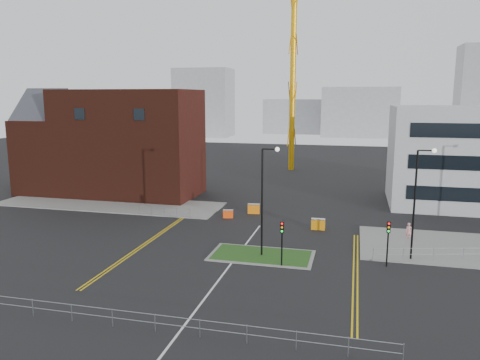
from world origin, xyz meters
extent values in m
plane|color=black|center=(0.00, 0.00, 0.00)|extent=(200.00, 200.00, 0.00)
cube|color=slate|center=(-20.00, 22.00, 0.06)|extent=(28.00, 8.00, 0.12)
cube|color=slate|center=(2.00, 8.00, 0.04)|extent=(8.60, 4.60, 0.08)
cube|color=#234717|center=(2.00, 8.00, 0.06)|extent=(8.00, 4.00, 0.12)
cube|color=#411910|center=(-20.00, 28.00, 7.00)|extent=(18.00, 10.00, 14.00)
cube|color=black|center=(-24.00, 22.98, 11.00)|extent=(1.40, 0.10, 1.40)
cube|color=black|center=(-16.00, 22.98, 11.00)|extent=(1.40, 0.10, 1.40)
cube|color=#411910|center=(-32.00, 28.00, 5.00)|extent=(6.00, 10.00, 10.00)
cube|color=#2D3038|center=(-32.00, 28.00, 10.00)|extent=(6.40, 8.49, 8.49)
cylinder|color=#F3A70E|center=(-2.00, 55.00, 19.23)|extent=(1.00, 1.00, 38.46)
cylinder|color=black|center=(2.00, 8.00, 4.50)|extent=(0.16, 0.16, 9.00)
cylinder|color=black|center=(2.60, 8.00, 9.00)|extent=(1.20, 0.10, 0.10)
sphere|color=silver|center=(3.20, 8.00, 9.00)|extent=(0.36, 0.36, 0.36)
cylinder|color=black|center=(14.00, 10.00, 4.50)|extent=(0.16, 0.16, 9.00)
cylinder|color=black|center=(14.60, 10.00, 9.00)|extent=(1.20, 0.10, 0.10)
sphere|color=silver|center=(15.20, 10.00, 9.00)|extent=(0.36, 0.36, 0.36)
cylinder|color=black|center=(4.00, 6.00, 1.50)|extent=(0.12, 0.12, 3.00)
cube|color=black|center=(4.00, 6.00, 3.20)|extent=(0.28, 0.22, 0.90)
sphere|color=red|center=(4.00, 5.87, 3.50)|extent=(0.18, 0.18, 0.18)
sphere|color=orange|center=(4.00, 5.87, 3.20)|extent=(0.18, 0.18, 0.18)
sphere|color=#0CCC33|center=(4.00, 5.87, 2.90)|extent=(0.18, 0.18, 0.18)
cylinder|color=black|center=(12.00, 8.00, 1.50)|extent=(0.12, 0.12, 3.00)
cube|color=black|center=(12.00, 8.00, 3.20)|extent=(0.28, 0.22, 0.90)
sphere|color=red|center=(12.00, 7.87, 3.50)|extent=(0.18, 0.18, 0.18)
sphere|color=orange|center=(12.00, 7.87, 3.20)|extent=(0.18, 0.18, 0.18)
sphere|color=#0CCC33|center=(12.00, 7.87, 2.90)|extent=(0.18, 0.18, 0.18)
cylinder|color=gray|center=(0.00, -6.00, 1.05)|extent=(24.00, 0.04, 0.04)
cylinder|color=gray|center=(0.00, -6.00, 0.55)|extent=(24.00, 0.04, 0.04)
cylinder|color=gray|center=(12.00, -6.00, 0.55)|extent=(0.05, 0.05, 1.10)
cylinder|color=gray|center=(-11.00, 18.00, 1.05)|extent=(6.00, 0.04, 0.04)
cylinder|color=gray|center=(-11.00, 18.00, 0.55)|extent=(6.00, 0.04, 0.04)
cylinder|color=gray|center=(-14.00, 18.00, 0.55)|extent=(0.05, 0.05, 1.10)
cylinder|color=gray|center=(-8.00, 18.00, 0.55)|extent=(0.05, 0.05, 1.10)
cylinder|color=gray|center=(11.00, 9.00, 0.55)|extent=(0.05, 0.05, 1.10)
cube|color=silver|center=(0.00, 2.00, 0.01)|extent=(0.15, 30.00, 0.01)
cube|color=gold|center=(-9.00, 10.00, 0.01)|extent=(0.12, 24.00, 0.01)
cube|color=gold|center=(-8.70, 10.00, 0.01)|extent=(0.12, 24.00, 0.01)
cube|color=gold|center=(9.50, 6.00, 0.01)|extent=(0.12, 20.00, 0.01)
cube|color=gold|center=(9.80, 6.00, 0.01)|extent=(0.12, 20.00, 0.01)
cube|color=gray|center=(-40.00, 120.00, 11.00)|extent=(18.00, 12.00, 22.00)
cube|color=gray|center=(10.00, 130.00, 8.00)|extent=(24.00, 12.00, 16.00)
cube|color=gray|center=(-8.00, 140.00, 6.00)|extent=(30.00, 12.00, 12.00)
imported|color=pink|center=(14.38, 15.70, 0.80)|extent=(0.62, 0.44, 1.61)
cube|color=orange|center=(-1.70, 21.83, 0.56)|extent=(1.38, 0.62, 1.11)
cube|color=silver|center=(-1.70, 21.83, 1.06)|extent=(1.38, 0.62, 0.13)
cube|color=#FF4B0E|center=(-4.00, 19.23, 0.45)|extent=(1.14, 0.58, 0.91)
cube|color=silver|center=(-4.00, 19.23, 0.86)|extent=(1.14, 0.58, 0.11)
cube|color=orange|center=(5.94, 17.02, 0.57)|extent=(1.37, 0.49, 1.13)
cube|color=silver|center=(5.94, 17.02, 1.08)|extent=(1.37, 0.49, 0.14)
camera|label=1|loc=(9.26, -28.66, 13.19)|focal=35.00mm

